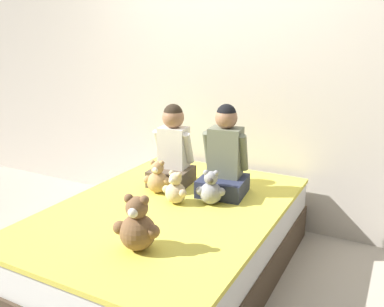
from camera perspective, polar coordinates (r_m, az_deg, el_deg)
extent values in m
plane|color=#B2A899|center=(2.92, -3.11, -16.27)|extent=(14.00, 14.00, 0.00)
cube|color=beige|center=(3.45, 6.05, 10.84)|extent=(8.00, 0.06, 2.50)
cube|color=#473828|center=(2.85, -3.15, -14.08)|extent=(1.39, 1.96, 0.26)
cube|color=white|center=(2.74, -3.22, -9.94)|extent=(1.36, 1.92, 0.20)
cube|color=#E5D64C|center=(2.69, -3.26, -7.73)|extent=(1.37, 1.94, 0.03)
cube|color=brown|center=(3.06, -2.92, -3.22)|extent=(0.31, 0.32, 0.12)
cube|color=silver|center=(3.04, -2.60, 0.85)|extent=(0.22, 0.16, 0.31)
sphere|color=#9E7051|center=(2.99, -2.66, 5.08)|extent=(0.16, 0.16, 0.16)
sphere|color=#2D2319|center=(2.98, -2.67, 5.62)|extent=(0.14, 0.14, 0.14)
cylinder|color=silver|center=(3.09, -4.62, 1.22)|extent=(0.07, 0.14, 0.25)
cylinder|color=silver|center=(2.99, -0.53, 0.76)|extent=(0.07, 0.14, 0.25)
cube|color=#282D47|center=(2.88, 4.34, -4.53)|extent=(0.35, 0.35, 0.12)
cube|color=slate|center=(2.85, 4.72, 0.19)|extent=(0.24, 0.19, 0.35)
sphere|color=#9E7051|center=(2.79, 4.83, 5.02)|extent=(0.15, 0.15, 0.15)
sphere|color=black|center=(2.79, 4.85, 5.57)|extent=(0.14, 0.14, 0.14)
cylinder|color=slate|center=(2.88, 2.28, 0.61)|extent=(0.07, 0.15, 0.28)
cylinder|color=slate|center=(2.82, 7.22, 0.11)|extent=(0.07, 0.15, 0.28)
sphere|color=tan|center=(2.91, -4.85, -4.03)|extent=(0.15, 0.15, 0.15)
sphere|color=tan|center=(2.87, -4.90, -2.00)|extent=(0.09, 0.09, 0.09)
sphere|color=white|center=(2.84, -5.18, -2.33)|extent=(0.04, 0.04, 0.04)
sphere|color=tan|center=(2.87, -5.55, -1.25)|extent=(0.04, 0.04, 0.04)
sphere|color=tan|center=(2.85, -4.28, -1.36)|extent=(0.04, 0.04, 0.04)
sphere|color=tan|center=(2.91, -6.29, -3.64)|extent=(0.06, 0.06, 0.06)
sphere|color=tan|center=(2.86, -3.61, -3.92)|extent=(0.06, 0.06, 0.06)
sphere|color=#939399|center=(2.71, 2.64, -5.57)|extent=(0.15, 0.15, 0.15)
sphere|color=#939399|center=(2.67, 2.67, -3.46)|extent=(0.09, 0.09, 0.09)
sphere|color=#4C4742|center=(2.63, 2.58, -3.84)|extent=(0.04, 0.04, 0.04)
sphere|color=#939399|center=(2.66, 1.98, -2.70)|extent=(0.04, 0.04, 0.04)
sphere|color=#939399|center=(2.65, 3.39, -2.77)|extent=(0.04, 0.04, 0.04)
sphere|color=#939399|center=(2.69, 1.13, -5.25)|extent=(0.06, 0.06, 0.06)
sphere|color=#939399|center=(2.68, 4.11, -5.40)|extent=(0.06, 0.06, 0.06)
sphere|color=#D1B78E|center=(2.72, -2.32, -5.56)|extent=(0.14, 0.14, 0.14)
sphere|color=#D1B78E|center=(2.68, -2.34, -3.56)|extent=(0.09, 0.09, 0.09)
sphere|color=white|center=(2.66, -2.81, -3.87)|extent=(0.04, 0.04, 0.04)
sphere|color=#D1B78E|center=(2.69, -2.89, -2.75)|extent=(0.04, 0.04, 0.04)
sphere|color=#D1B78E|center=(2.65, -1.80, -3.00)|extent=(0.04, 0.04, 0.04)
sphere|color=#D1B78E|center=(2.74, -3.63, -5.02)|extent=(0.05, 0.05, 0.05)
sphere|color=#D1B78E|center=(2.66, -1.33, -5.60)|extent=(0.05, 0.05, 0.05)
sphere|color=brown|center=(2.16, -7.62, -10.87)|extent=(0.19, 0.19, 0.19)
sphere|color=brown|center=(2.11, -7.76, -7.54)|extent=(0.12, 0.12, 0.12)
sphere|color=white|center=(2.07, -8.28, -8.22)|extent=(0.05, 0.05, 0.05)
sphere|color=brown|center=(2.10, -8.89, -6.24)|extent=(0.05, 0.05, 0.05)
sphere|color=brown|center=(2.07, -6.71, -6.50)|extent=(0.05, 0.05, 0.05)
sphere|color=brown|center=(2.17, -10.10, -10.19)|extent=(0.07, 0.07, 0.07)
sphere|color=brown|center=(2.11, -5.50, -10.85)|extent=(0.07, 0.07, 0.07)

